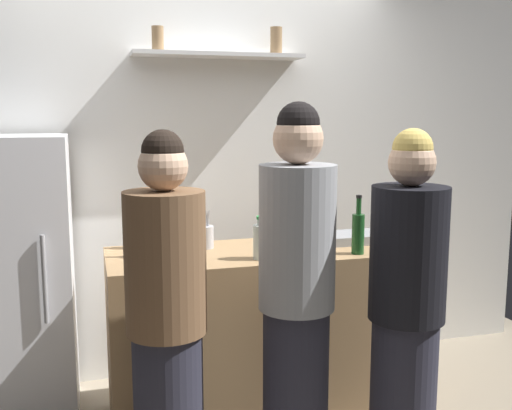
# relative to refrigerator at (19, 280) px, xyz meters

# --- Properties ---
(back_wall_assembly) EXTENTS (4.80, 0.32, 2.60)m
(back_wall_assembly) POSITION_rel_refrigerator_xyz_m (1.03, 0.40, 0.53)
(back_wall_assembly) COLOR white
(back_wall_assembly) RESTS_ON ground
(refrigerator) EXTENTS (0.57, 0.61, 1.56)m
(refrigerator) POSITION_rel_refrigerator_xyz_m (0.00, 0.00, 0.00)
(refrigerator) COLOR white
(refrigerator) RESTS_ON ground
(counter) EXTENTS (1.59, 0.64, 0.94)m
(counter) POSITION_rel_refrigerator_xyz_m (1.24, -0.32, -0.31)
(counter) COLOR #9E7A51
(counter) RESTS_ON ground
(baking_pan) EXTENTS (0.34, 0.24, 0.05)m
(baking_pan) POSITION_rel_refrigerator_xyz_m (1.85, -0.25, 0.18)
(baking_pan) COLOR gray
(baking_pan) RESTS_ON counter
(utensil_holder) EXTENTS (0.09, 0.09, 0.22)m
(utensil_holder) POSITION_rel_refrigerator_xyz_m (0.99, -0.18, 0.22)
(utensil_holder) COLOR #B2B2B7
(utensil_holder) RESTS_ON counter
(wine_bottle_green_glass) EXTENTS (0.07, 0.07, 0.31)m
(wine_bottle_green_glass) POSITION_rel_refrigerator_xyz_m (1.74, -0.54, 0.27)
(wine_bottle_green_glass) COLOR #19471E
(wine_bottle_green_glass) RESTS_ON counter
(wine_bottle_pale_glass) EXTENTS (0.07, 0.07, 0.32)m
(wine_bottle_pale_glass) POSITION_rel_refrigerator_xyz_m (0.71, -0.10, 0.28)
(wine_bottle_pale_glass) COLOR #B2BFB2
(wine_bottle_pale_glass) RESTS_ON counter
(wine_bottle_amber_glass) EXTENTS (0.07, 0.07, 0.29)m
(wine_bottle_amber_glass) POSITION_rel_refrigerator_xyz_m (1.56, -0.26, 0.26)
(wine_bottle_amber_glass) COLOR #472814
(wine_bottle_amber_glass) RESTS_ON counter
(wine_bottle_dark_glass) EXTENTS (0.06, 0.06, 0.31)m
(wine_bottle_dark_glass) POSITION_rel_refrigerator_xyz_m (0.72, -0.32, 0.27)
(wine_bottle_dark_glass) COLOR black
(wine_bottle_dark_glass) RESTS_ON counter
(water_bottle_plastic) EXTENTS (0.09, 0.09, 0.22)m
(water_bottle_plastic) POSITION_rel_refrigerator_xyz_m (1.22, -0.50, 0.25)
(water_bottle_plastic) COLOR silver
(water_bottle_plastic) RESTS_ON counter
(person_blonde) EXTENTS (0.34, 0.34, 1.61)m
(person_blonde) POSITION_rel_refrigerator_xyz_m (1.73, -1.06, 0.01)
(person_blonde) COLOR #262633
(person_blonde) RESTS_ON ground
(person_brown_jacket) EXTENTS (0.34, 0.34, 1.61)m
(person_brown_jacket) POSITION_rel_refrigerator_xyz_m (0.68, -0.93, 0.01)
(person_brown_jacket) COLOR #262633
(person_brown_jacket) RESTS_ON ground
(person_grey_hoodie) EXTENTS (0.34, 0.34, 1.72)m
(person_grey_hoodie) POSITION_rel_refrigerator_xyz_m (1.26, -0.94, 0.08)
(person_grey_hoodie) COLOR #262633
(person_grey_hoodie) RESTS_ON ground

